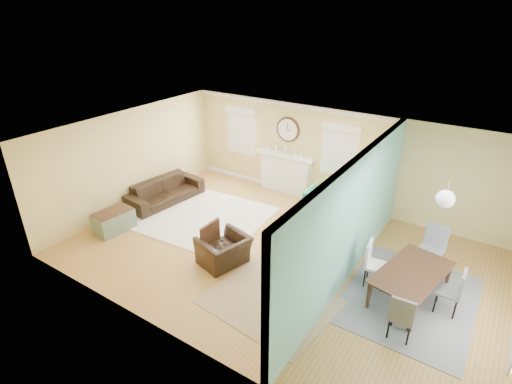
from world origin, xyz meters
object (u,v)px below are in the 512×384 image
eames_chair (224,250)px  credenza (357,226)px  sofa (165,191)px  green_chair (321,202)px  dining_table (412,286)px

eames_chair → credenza: bearing=155.4°
sofa → green_chair: green_chair is taller
sofa → dining_table: sofa is taller
eames_chair → dining_table: eames_chair is taller
credenza → dining_table: 2.09m
sofa → dining_table: 6.72m
sofa → eames_chair: (3.12, -1.42, -0.00)m
sofa → dining_table: size_ratio=1.27×
credenza → dining_table: credenza is taller
credenza → green_chair: bearing=148.4°
green_chair → dining_table: green_chair is taller
green_chair → credenza: 1.44m
dining_table → green_chair: bearing=64.7°
green_chair → eames_chair: bearing=75.4°
eames_chair → green_chair: (0.78, 3.12, 0.03)m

